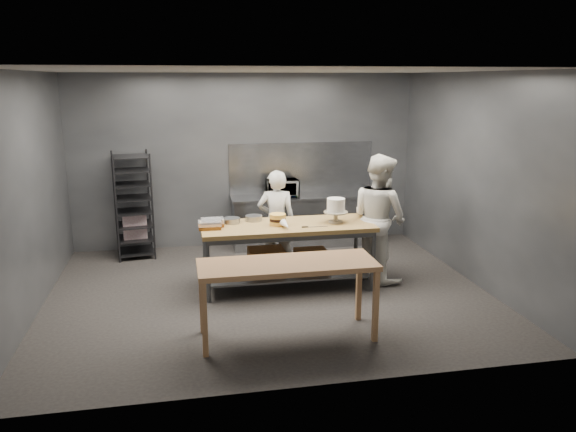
# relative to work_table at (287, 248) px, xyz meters

# --- Properties ---
(ground) EXTENTS (6.00, 6.00, 0.00)m
(ground) POSITION_rel_work_table_xyz_m (-0.29, -0.21, -0.57)
(ground) COLOR black
(ground) RESTS_ON ground
(back_wall) EXTENTS (6.00, 0.04, 3.00)m
(back_wall) POSITION_rel_work_table_xyz_m (-0.29, 2.29, 0.93)
(back_wall) COLOR #4C4F54
(back_wall) RESTS_ON ground
(work_table) EXTENTS (2.40, 0.90, 0.92)m
(work_table) POSITION_rel_work_table_xyz_m (0.00, 0.00, 0.00)
(work_table) COLOR olive
(work_table) RESTS_ON ground
(near_counter) EXTENTS (2.00, 0.70, 0.90)m
(near_counter) POSITION_rel_work_table_xyz_m (-0.30, -1.61, 0.24)
(near_counter) COLOR #90603B
(near_counter) RESTS_ON ground
(back_counter) EXTENTS (2.60, 0.60, 0.90)m
(back_counter) POSITION_rel_work_table_xyz_m (0.71, 1.97, -0.12)
(back_counter) COLOR slate
(back_counter) RESTS_ON ground
(splashback_panel) EXTENTS (2.60, 0.02, 0.90)m
(splashback_panel) POSITION_rel_work_table_xyz_m (0.71, 2.27, 0.78)
(splashback_panel) COLOR slate
(splashback_panel) RESTS_ON back_counter
(speed_rack) EXTENTS (0.68, 0.72, 1.75)m
(speed_rack) POSITION_rel_work_table_xyz_m (-2.21, 1.89, 0.28)
(speed_rack) COLOR black
(speed_rack) RESTS_ON ground
(chef_behind) EXTENTS (0.62, 0.46, 1.58)m
(chef_behind) POSITION_rel_work_table_xyz_m (-0.03, 0.69, 0.22)
(chef_behind) COLOR silver
(chef_behind) RESTS_ON ground
(chef_right) EXTENTS (1.01, 1.11, 1.86)m
(chef_right) POSITION_rel_work_table_xyz_m (1.39, 0.08, 0.36)
(chef_right) COLOR silver
(chef_right) RESTS_ON ground
(microwave) EXTENTS (0.54, 0.37, 0.30)m
(microwave) POSITION_rel_work_table_xyz_m (0.30, 1.97, 0.48)
(microwave) COLOR black
(microwave) RESTS_ON back_counter
(frosted_cake_stand) EXTENTS (0.34, 0.34, 0.35)m
(frosted_cake_stand) POSITION_rel_work_table_xyz_m (0.70, -0.04, 0.57)
(frosted_cake_stand) COLOR #A49A83
(frosted_cake_stand) RESTS_ON work_table
(layer_cake) EXTENTS (0.22, 0.22, 0.16)m
(layer_cake) POSITION_rel_work_table_xyz_m (-0.13, -0.04, 0.43)
(layer_cake) COLOR #F3BD4D
(layer_cake) RESTS_ON work_table
(cake_pans) EXTENTS (0.86, 0.36, 0.07)m
(cake_pans) POSITION_rel_work_table_xyz_m (-0.77, 0.21, 0.39)
(cake_pans) COLOR gray
(cake_pans) RESTS_ON work_table
(piping_bag) EXTENTS (0.15, 0.39, 0.12)m
(piping_bag) POSITION_rel_work_table_xyz_m (-0.07, -0.25, 0.41)
(piping_bag) COLOR white
(piping_bag) RESTS_ON work_table
(offset_spatula) EXTENTS (0.36, 0.02, 0.02)m
(offset_spatula) POSITION_rel_work_table_xyz_m (0.30, -0.24, 0.35)
(offset_spatula) COLOR slate
(offset_spatula) RESTS_ON work_table
(pastry_clamshells) EXTENTS (0.36, 0.34, 0.11)m
(pastry_clamshells) POSITION_rel_work_table_xyz_m (-1.05, 0.00, 0.40)
(pastry_clamshells) COLOR brown
(pastry_clamshells) RESTS_ON work_table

